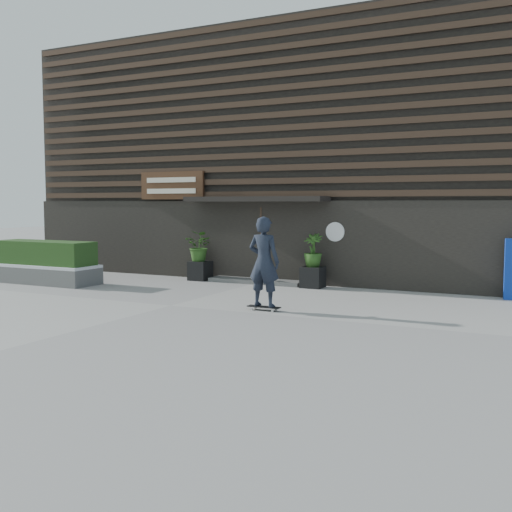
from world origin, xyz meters
The scene contains 11 objects.
ground centered at (0.00, 0.00, 0.00)m, with size 80.00×80.00×0.00m, color #9E9C96.
entrance_step centered at (0.00, 4.60, 0.06)m, with size 3.00×0.80×0.12m, color #535350.
planter_pot_left centered at (-1.90, 4.40, 0.30)m, with size 0.60×0.60×0.60m, color black.
bamboo_left centered at (-1.90, 4.40, 1.08)m, with size 0.86×0.75×0.96m, color #2D591E.
planter_pot_right centered at (1.90, 4.40, 0.30)m, with size 0.60×0.60×0.60m, color black.
bamboo_right centered at (1.90, 4.40, 1.08)m, with size 0.54×0.54×0.96m, color #2D591E.
raised_bed centered at (-5.77, 1.71, 0.25)m, with size 3.50×1.20×0.50m, color #51524F.
snow_layer centered at (-5.77, 1.71, 0.54)m, with size 3.50×1.20×0.08m, color white.
hedge centered at (-5.77, 1.71, 0.93)m, with size 3.30×1.00×0.70m, color #1E3D16.
building centered at (0.00, 9.96, 3.99)m, with size 18.00×11.00×8.00m.
skateboarder centered at (2.27, 0.40, 1.11)m, with size 0.78×0.51×2.13m.
Camera 1 is at (8.19, -11.87, 2.43)m, focal length 42.68 mm.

